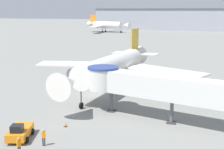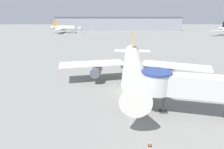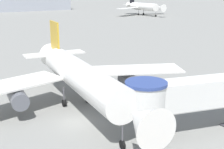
{
  "view_description": "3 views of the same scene",
  "coord_description": "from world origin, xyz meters",
  "px_view_note": "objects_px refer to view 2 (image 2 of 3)",
  "views": [
    {
      "loc": [
        17.57,
        -45.86,
        13.4
      ],
      "look_at": [
        2.05,
        3.26,
        2.74
      ],
      "focal_mm": 50.0,
      "sensor_mm": 36.0,
      "label": 1
    },
    {
      "loc": [
        -2.18,
        -29.69,
        12.74
      ],
      "look_at": [
        -1.86,
        2.35,
        2.48
      ],
      "focal_mm": 28.0,
      "sensor_mm": 36.0,
      "label": 2
    },
    {
      "loc": [
        -13.74,
        -29.63,
        14.76
      ],
      "look_at": [
        5.79,
        1.7,
        4.35
      ],
      "focal_mm": 50.0,
      "sensor_mm": 36.0,
      "label": 3
    }
  ],
  "objects_px": {
    "main_airplane": "(133,65)",
    "traffic_cone_near_nose": "(150,143)",
    "background_jet_orange_tail": "(65,28)",
    "traffic_cone_starboard_wing": "(199,89)",
    "jet_bridge": "(202,86)"
  },
  "relations": [
    {
      "from": "main_airplane",
      "to": "traffic_cone_near_nose",
      "type": "height_order",
      "value": "main_airplane"
    },
    {
      "from": "main_airplane",
      "to": "traffic_cone_starboard_wing",
      "type": "bearing_deg",
      "value": -9.84
    },
    {
      "from": "jet_bridge",
      "to": "traffic_cone_near_nose",
      "type": "relative_size",
      "value": 29.17
    },
    {
      "from": "traffic_cone_near_nose",
      "to": "traffic_cone_starboard_wing",
      "type": "bearing_deg",
      "value": 49.79
    },
    {
      "from": "main_airplane",
      "to": "traffic_cone_near_nose",
      "type": "xyz_separation_m",
      "value": [
        -0.27,
        -17.81,
        -3.88
      ]
    },
    {
      "from": "main_airplane",
      "to": "traffic_cone_near_nose",
      "type": "bearing_deg",
      "value": -84.79
    },
    {
      "from": "traffic_cone_starboard_wing",
      "to": "background_jet_orange_tail",
      "type": "relative_size",
      "value": 0.02
    },
    {
      "from": "traffic_cone_starboard_wing",
      "to": "traffic_cone_near_nose",
      "type": "relative_size",
      "value": 1.16
    },
    {
      "from": "traffic_cone_near_nose",
      "to": "main_airplane",
      "type": "bearing_deg",
      "value": 89.13
    },
    {
      "from": "traffic_cone_starboard_wing",
      "to": "traffic_cone_near_nose",
      "type": "xyz_separation_m",
      "value": [
        -12.18,
        -14.41,
        -0.05
      ]
    },
    {
      "from": "jet_bridge",
      "to": "traffic_cone_starboard_wing",
      "type": "distance_m",
      "value": 10.32
    },
    {
      "from": "jet_bridge",
      "to": "background_jet_orange_tail",
      "type": "relative_size",
      "value": 0.57
    },
    {
      "from": "main_airplane",
      "to": "traffic_cone_near_nose",
      "type": "distance_m",
      "value": 18.23
    },
    {
      "from": "traffic_cone_near_nose",
      "to": "background_jet_orange_tail",
      "type": "relative_size",
      "value": 0.02
    },
    {
      "from": "main_airplane",
      "to": "background_jet_orange_tail",
      "type": "relative_size",
      "value": 0.96
    }
  ]
}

